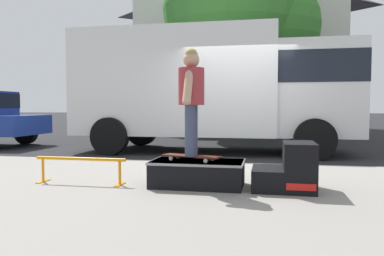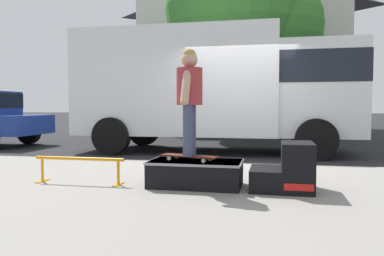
{
  "view_description": "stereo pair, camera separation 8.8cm",
  "coord_description": "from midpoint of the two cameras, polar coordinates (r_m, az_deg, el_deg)",
  "views": [
    {
      "loc": [
        0.66,
        -7.56,
        1.14
      ],
      "look_at": [
        -0.65,
        -0.97,
        0.78
      ],
      "focal_mm": 36.04,
      "sensor_mm": 36.0,
      "label": 1
    },
    {
      "loc": [
        0.75,
        -7.54,
        1.14
      ],
      "look_at": [
        -0.65,
        -0.97,
        0.78
      ],
      "focal_mm": 36.04,
      "sensor_mm": 36.0,
      "label": 2
    }
  ],
  "objects": [
    {
      "name": "street_tree_main",
      "position": [
        14.85,
        7.21,
        16.54
      ],
      "size": [
        5.73,
        5.21,
        7.36
      ],
      "color": "brown",
      "rests_on": "ground"
    },
    {
      "name": "skater_kid",
      "position": [
        4.92,
        -0.61,
        5.21
      ],
      "size": [
        0.33,
        0.7,
        1.36
      ],
      "color": "#3F4766",
      "rests_on": "skateboard"
    },
    {
      "name": "sidewalk_slab",
      "position": [
        4.73,
        2.43,
        -10.11
      ],
      "size": [
        50.0,
        5.0,
        0.12
      ],
      "primitive_type": "cube",
      "color": "gray",
      "rests_on": "ground"
    },
    {
      "name": "ground_plane",
      "position": [
        7.67,
        5.89,
        -5.47
      ],
      "size": [
        140.0,
        140.0,
        0.0
      ],
      "primitive_type": "plane",
      "color": "black"
    },
    {
      "name": "kicker_ramp",
      "position": [
        4.91,
        13.68,
        -6.08
      ],
      "size": [
        0.76,
        0.67,
        0.59
      ],
      "color": "black",
      "rests_on": "sidewalk_slab"
    },
    {
      "name": "grind_rail",
      "position": [
        5.39,
        -16.63,
        -5.17
      ],
      "size": [
        1.27,
        0.28,
        0.35
      ],
      "color": "orange",
      "rests_on": "sidewalk_slab"
    },
    {
      "name": "house_behind",
      "position": [
        20.19,
        7.24,
        11.91
      ],
      "size": [
        9.54,
        8.23,
        8.4
      ],
      "color": "silver",
      "rests_on": "ground"
    },
    {
      "name": "box_truck",
      "position": [
        9.86,
        3.19,
        6.35
      ],
      "size": [
        6.91,
        2.63,
        3.05
      ],
      "color": "white",
      "rests_on": "ground"
    },
    {
      "name": "skateboard",
      "position": [
        4.96,
        -0.61,
        -4.22
      ],
      "size": [
        0.8,
        0.42,
        0.07
      ],
      "color": "#4C1E14",
      "rests_on": "skate_box"
    },
    {
      "name": "skate_box",
      "position": [
        5.0,
        0.33,
        -6.58
      ],
      "size": [
        1.19,
        0.68,
        0.33
      ],
      "color": "black",
      "rests_on": "sidewalk_slab"
    }
  ]
}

